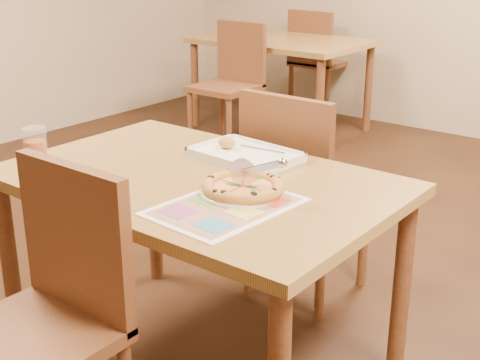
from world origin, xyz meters
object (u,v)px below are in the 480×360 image
Objects in this scene: pizza_cutter at (255,169)px; appetizer_tray at (244,155)px; bg_table at (281,50)px; menu at (226,206)px; chair_near at (52,289)px; pizza at (243,187)px; bg_chair_far at (315,51)px; chair_far at (297,173)px; bg_chair_near at (234,70)px; dining_table at (198,201)px; plate at (240,193)px; glass_tumbler at (35,144)px.

pizza_cutter reaches higher than appetizer_tray.
menu is at bearing -58.02° from bg_table.
chair_near reaches higher than pizza_cutter.
bg_chair_far is at bearing 118.59° from pizza.
pizza is at bearing 109.00° from chair_far.
chair_far is 3.14m from bg_chair_far.
bg_chair_far reaches higher than appetizer_tray.
appetizer_tray is at bearing 90.15° from chair_far.
bg_chair_near is 2.99m from menu.
chair_near is 1.00× the size of bg_chair_near.
bg_chair_far is 3.91m from menu.
bg_table is 2.77× the size of bg_chair_far.
dining_table is 7.72× the size of pizza_cutter.
chair_far reaches higher than dining_table.
bg_table is at bearing 121.98° from menu.
bg_table is 3.48m from menu.
pizza_cutter is 0.15m from menu.
chair_near is 1.09× the size of menu.
pizza_cutter reaches higher than plate.
pizza_cutter is (1.86, -3.33, 0.24)m from bg_chair_far.
chair_far is (-0.00, 1.20, 0.00)m from chair_near.
bg_chair_far is at bearing 118.08° from menu.
bg_chair_near is 1.00× the size of bg_chair_far.
bg_chair_far is at bearing 117.67° from appetizer_tray.
bg_chair_far is (-1.60, 3.30, -0.07)m from dining_table.
bg_chair_near is 1.10m from bg_chair_far.
chair_far is 0.70m from pizza.
glass_tumbler is (0.99, -2.39, 0.20)m from bg_chair_near.
bg_chair_far reaches higher than dining_table.
pizza is 0.59× the size of menu.
dining_table is 2.77× the size of bg_chair_far.
plate is (1.81, -3.35, 0.16)m from bg_chair_far.
appetizer_tray is 0.75m from glass_tumbler.
glass_tumbler is at bearing -144.04° from appetizer_tray.
appetizer_tray is at bearing 89.79° from dining_table.
plate is 0.84m from glass_tumbler.
chair_near reaches higher than bg_table.
bg_chair_far is (0.00, 0.50, -0.07)m from bg_table.
plate reaches higher than bg_table.
chair_near is at bearing -131.13° from pizza_cutter.
plate is at bearing -54.05° from appetizer_tray.
pizza_cutter is 0.39× the size of menu.
appetizer_tray is at bearing 127.44° from pizza.
dining_table is 2.77× the size of chair_far.
dining_table is at bearing 167.89° from plate.
chair_near is 0.62m from plate.
appetizer_tray is (-0.21, 0.29, 0.01)m from plate.
dining_table is 0.65m from glass_tumbler.
appetizer_tray is (0.00, 0.25, 0.10)m from dining_table.
chair_far and bg_chair_far have the same top height.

